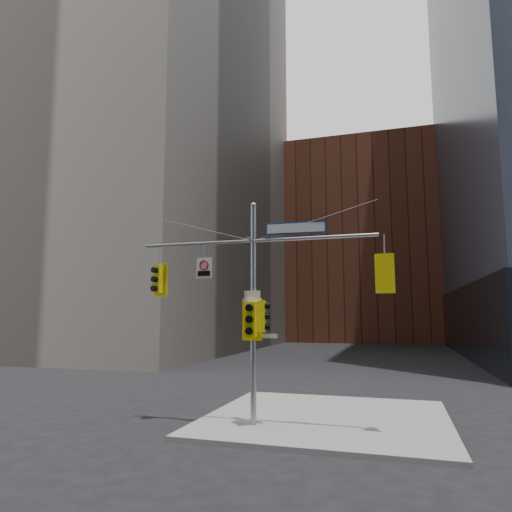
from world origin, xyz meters
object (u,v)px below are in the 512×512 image
Objects in this scene: signal_assembly at (253,289)px; traffic_light_west_arm at (158,280)px; traffic_light_pole_side at (263,316)px; traffic_light_east_arm at (385,274)px; street_sign_blade at (296,228)px; regulatory_sign_arm at (204,267)px; traffic_light_pole_front at (251,319)px.

signal_assembly reaches higher than traffic_light_west_arm.
signal_assembly is 7.97× the size of traffic_light_pole_side.
traffic_light_pole_side is at bearing 4.00° from traffic_light_east_arm.
street_sign_blade is (1.42, 0.00, 1.93)m from signal_assembly.
traffic_light_pole_side is at bearing 12.45° from traffic_light_west_arm.
street_sign_blade is (1.10, -0.01, 2.82)m from traffic_light_pole_side.
traffic_light_east_arm is 5.91m from regulatory_sign_arm.
regulatory_sign_arm reaches higher than traffic_light_west_arm.
traffic_light_pole_front is (3.50, -0.28, -1.36)m from traffic_light_west_arm.
regulatory_sign_arm is (-3.17, -0.02, -1.18)m from street_sign_blade.
traffic_light_east_arm is at bearing -0.17° from traffic_light_pole_front.
regulatory_sign_arm reaches higher than traffic_light_east_arm.
signal_assembly reaches higher than traffic_light_east_arm.
traffic_light_pole_side is (0.32, 0.01, -0.89)m from signal_assembly.
traffic_light_east_arm is (7.65, -0.01, 0.00)m from traffic_light_west_arm.
traffic_light_pole_front is (-0.00, -0.27, -0.98)m from signal_assembly.
signal_assembly is at bearing 4.17° from traffic_light_east_arm.
traffic_light_west_arm reaches higher than traffic_light_pole_side.
traffic_light_east_arm is (4.15, 0.00, 0.38)m from signal_assembly.
traffic_light_west_arm is 7.65m from traffic_light_east_arm.
signal_assembly is 6.76× the size of traffic_light_east_arm.
street_sign_blade is at bearing 4.11° from traffic_light_east_arm.
regulatory_sign_arm is at bearing -179.33° from signal_assembly.
street_sign_blade is 3.38m from regulatory_sign_arm.
signal_assembly is 4.17m from traffic_light_east_arm.
traffic_light_west_arm is at bearing 171.57° from traffic_light_pole_front.
street_sign_blade is at bearing 0.14° from signal_assembly.
traffic_light_east_arm is 0.88× the size of traffic_light_pole_front.
street_sign_blade is at bearing 12.36° from traffic_light_west_arm.
traffic_light_pole_side is at bearing 176.54° from street_sign_blade.
street_sign_blade reaches higher than traffic_light_pole_side.
traffic_light_west_arm is 1.80m from regulatory_sign_arm.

